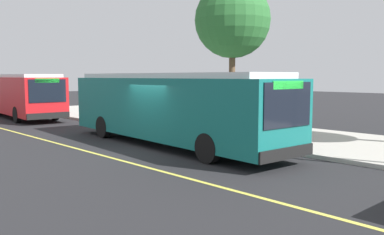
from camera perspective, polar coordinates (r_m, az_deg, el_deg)
The scene contains 9 objects.
ground_plane at distance 16.18m, azimuth -5.33°, elevation -4.33°, with size 120.00×120.00×0.00m, color #232326.
sidewalk_curb at distance 20.36m, azimuth 8.14°, elevation -2.07°, with size 44.00×6.40×0.15m, color #B7B2A8.
lane_stripe_center at distance 14.96m, azimuth -12.02°, elevation -5.25°, with size 36.00×0.14×0.01m, color #E0D64C.
transit_bus_main at distance 16.79m, azimuth -3.14°, elevation 1.61°, with size 12.10×3.35×2.95m.
transit_bus_second at distance 30.68m, azimuth -22.84°, elevation 3.04°, with size 11.53×3.47×2.95m.
bus_shelter at distance 19.70m, azimuth 7.64°, elevation 3.06°, with size 2.90×1.60×2.48m.
waiting_bench at distance 19.55m, azimuth 8.33°, elevation -0.75°, with size 1.60×0.48×0.95m.
route_sign_post at distance 16.68m, azimuth 11.78°, elevation 2.64°, with size 0.44×0.08×2.80m.
street_tree_upstreet at distance 24.09m, azimuth 5.65°, elevation 13.26°, with size 4.32×4.32×8.02m.
Camera 1 is at (12.60, -9.75, 2.83)m, focal length 38.41 mm.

